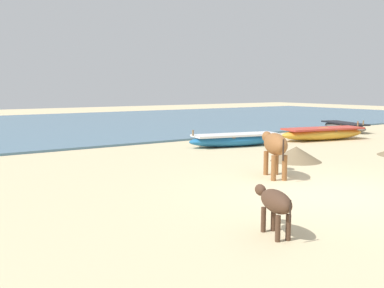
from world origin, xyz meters
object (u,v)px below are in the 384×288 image
Objects in this scene: fishing_boat_2 at (323,133)px; fishing_boat_3 at (344,126)px; fishing_boat_0 at (236,139)px; cow_adult_brown at (275,146)px; calf_near_dark at (275,203)px.

fishing_boat_3 is at bearing 36.92° from fishing_boat_2.
fishing_boat_0 is 8.00m from fishing_boat_3.
cow_adult_brown reaches higher than fishing_boat_2.
fishing_boat_3 is at bearing -158.56° from fishing_boat_0.
cow_adult_brown is 1.50× the size of calf_near_dark.
fishing_boat_2 reaches higher than fishing_boat_3.
fishing_boat_2 reaches higher than fishing_boat_0.
cow_adult_brown is at bearing -28.25° from calf_near_dark.
fishing_boat_3 is at bearing -31.77° from cow_adult_brown.
cow_adult_brown is (-10.77, -5.90, 0.52)m from fishing_boat_3.
cow_adult_brown is at bearing -41.04° from fishing_boat_3.
fishing_boat_0 is 3.71× the size of calf_near_dark.
cow_adult_brown is (-7.00, -4.16, 0.48)m from fishing_boat_2.
fishing_boat_2 is at bearing -37.43° from calf_near_dark.
fishing_boat_2 is 3.97× the size of calf_near_dark.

